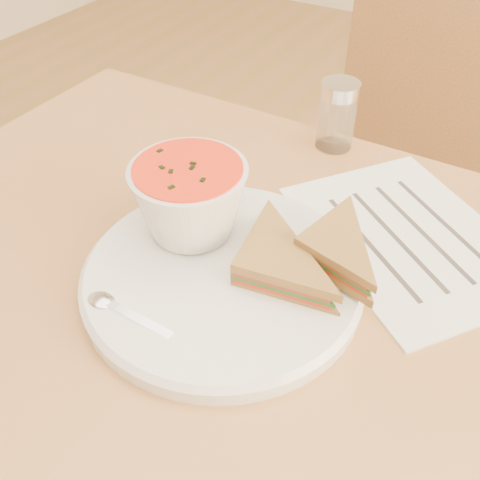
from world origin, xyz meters
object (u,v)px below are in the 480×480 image
Objects in this scene: soup_bowl at (190,203)px; condiment_shaker at (337,115)px; dining_table at (245,454)px; chair_far at (402,243)px; plate at (223,276)px.

condiment_shaker is at bearing 78.79° from soup_bowl.
dining_table is 0.45m from soup_bowl.
dining_table is 10.12× the size of condiment_shaker.
dining_table is 0.53m from chair_far.
chair_far reaches higher than dining_table.
condiment_shaker is at bearing 96.27° from dining_table.
condiment_shaker is at bearing 55.68° from chair_far.
soup_bowl is 1.30× the size of condiment_shaker.
chair_far is 0.63m from soup_bowl.
plate is 2.35× the size of soup_bowl.
dining_table is 0.53m from condiment_shaker.
plate reaches higher than dining_table.
chair_far is 6.90× the size of soup_bowl.
dining_table is 0.38m from plate.
chair_far is (0.07, 0.52, 0.07)m from dining_table.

